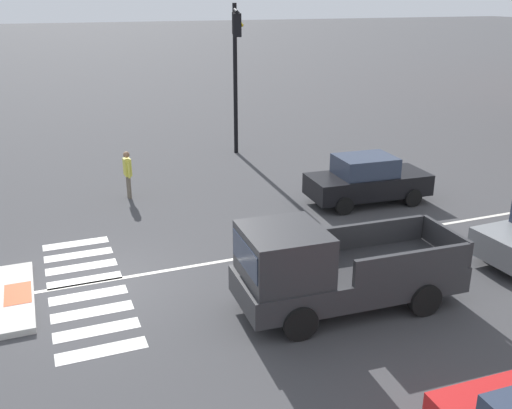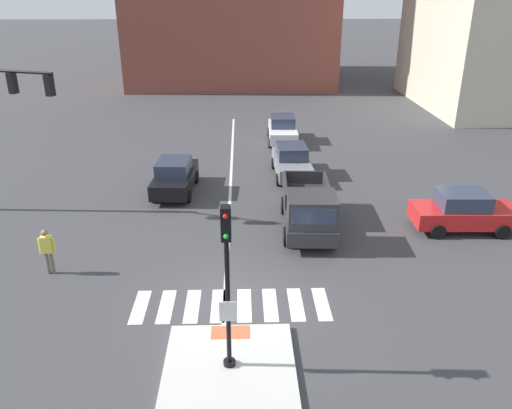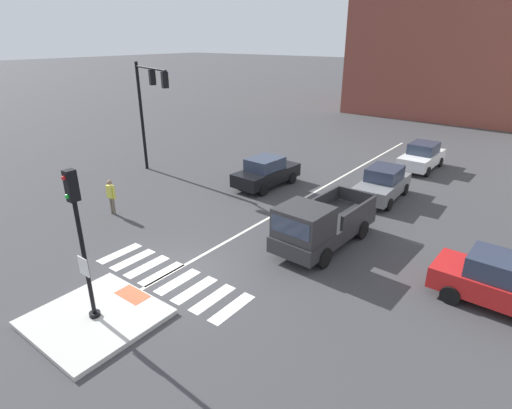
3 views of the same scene
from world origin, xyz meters
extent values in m
plane|color=#3D3D3F|center=(0.00, 0.00, 0.00)|extent=(300.00, 300.00, 0.00)
cube|color=#DB5B38|center=(0.00, -1.70, 0.15)|extent=(1.10, 0.60, 0.01)
cube|color=silver|center=(-2.84, -0.16, 0.00)|extent=(0.44, 1.80, 0.01)
cube|color=silver|center=(-2.03, -0.16, 0.00)|extent=(0.44, 1.80, 0.01)
cube|color=silver|center=(-1.22, -0.16, 0.00)|extent=(0.44, 1.80, 0.01)
cube|color=silver|center=(-0.41, -0.16, 0.00)|extent=(0.44, 1.80, 0.01)
cube|color=silver|center=(0.41, -0.16, 0.00)|extent=(0.44, 1.80, 0.01)
cube|color=silver|center=(1.22, -0.16, 0.00)|extent=(0.44, 1.80, 0.01)
cube|color=silver|center=(2.03, -0.16, 0.00)|extent=(0.44, 1.80, 0.01)
cube|color=silver|center=(2.84, -0.16, 0.00)|extent=(0.44, 1.80, 0.01)
cube|color=silver|center=(-0.20, 10.00, 0.00)|extent=(0.14, 28.00, 0.01)
cylinder|color=black|center=(-10.74, 7.53, 3.20)|extent=(0.18, 0.18, 6.40)
cylinder|color=black|center=(-8.73, 6.87, 6.15)|extent=(4.05, 1.42, 0.11)
cube|color=black|center=(-8.53, 6.80, 5.70)|extent=(0.34, 0.37, 0.80)
sphere|color=gold|center=(-8.48, 6.96, 5.70)|extent=(0.12, 0.12, 0.12)
cube|color=black|center=(-6.92, 6.27, 5.70)|extent=(0.34, 0.37, 0.80)
sphere|color=gold|center=(-6.87, 6.44, 5.70)|extent=(0.12, 0.12, 0.12)
cube|color=black|center=(-2.84, 9.47, 0.65)|extent=(1.94, 4.19, 0.70)
cube|color=#2D384C|center=(-2.85, 9.32, 1.32)|extent=(1.59, 1.98, 0.64)
cylinder|color=black|center=(-3.59, 10.79, 0.30)|extent=(0.22, 0.61, 0.60)
cylinder|color=black|center=(-1.93, 10.69, 0.30)|extent=(0.22, 0.61, 0.60)
cylinder|color=black|center=(-3.75, 8.25, 0.30)|extent=(0.22, 0.61, 0.60)
cylinder|color=black|center=(-2.08, 8.15, 0.30)|extent=(0.22, 0.61, 0.60)
cylinder|color=black|center=(2.18, 10.17, 0.30)|extent=(0.20, 0.61, 0.60)
cube|color=#2D2D30|center=(3.04, 5.33, 0.68)|extent=(2.14, 5.18, 0.60)
cube|color=#2D2D30|center=(2.97, 3.73, 1.53)|extent=(1.88, 1.78, 1.10)
cube|color=#2D384C|center=(2.93, 2.90, 1.61)|extent=(1.62, 0.16, 0.60)
cube|color=#2D2D30|center=(3.98, 6.31, 1.28)|extent=(0.25, 2.81, 0.60)
cube|color=#2D2D30|center=(2.20, 6.39, 1.28)|extent=(0.25, 2.81, 0.60)
cube|color=#2D2D30|center=(3.16, 7.83, 1.28)|extent=(1.80, 0.18, 0.60)
cylinder|color=black|center=(3.88, 3.71, 0.38)|extent=(0.28, 0.77, 0.76)
cylinder|color=black|center=(2.06, 3.79, 0.38)|extent=(0.28, 0.77, 0.76)
cylinder|color=black|center=(4.02, 6.69, 0.38)|extent=(0.28, 0.77, 0.76)
cylinder|color=black|center=(2.20, 6.77, 0.38)|extent=(0.28, 0.77, 0.76)
cylinder|color=#6B6051|center=(-6.20, 1.98, 0.41)|extent=(0.12, 0.12, 0.82)
cylinder|color=#6B6051|center=(-6.36, 1.96, 0.41)|extent=(0.12, 0.12, 0.82)
cube|color=#DBD64C|center=(-6.28, 1.97, 1.12)|extent=(0.38, 0.25, 0.60)
cylinder|color=#DBD64C|center=(-6.05, 1.99, 1.07)|extent=(0.09, 0.09, 0.56)
cylinder|color=#DBD64C|center=(-6.51, 1.95, 1.07)|extent=(0.09, 0.09, 0.56)
sphere|color=#936B4C|center=(-6.28, 1.97, 1.56)|extent=(0.22, 0.22, 0.22)
camera|label=1|loc=(13.09, -0.87, 6.69)|focal=40.42mm
camera|label=2|loc=(0.38, -13.43, 9.17)|focal=35.52mm
camera|label=3|loc=(9.72, -7.98, 7.74)|focal=28.72mm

